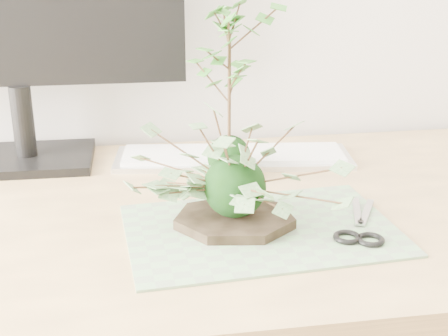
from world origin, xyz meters
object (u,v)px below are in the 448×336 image
at_px(desk, 223,253).
at_px(ivy_kokedama, 235,159).
at_px(keyboard, 233,157).
at_px(maple_kokedama, 229,51).

height_order(desk, ivy_kokedama, ivy_kokedama).
relative_size(desk, ivy_kokedama, 5.73).
bearing_deg(keyboard, maple_kokedama, -97.80).
distance_m(desk, maple_kokedama, 0.35).
height_order(maple_kokedama, keyboard, maple_kokedama).
distance_m(ivy_kokedama, maple_kokedama, 0.24).
distance_m(desk, ivy_kokedama, 0.21).
xyz_separation_m(desk, ivy_kokedama, (0.00, -0.08, 0.20)).
bearing_deg(desk, ivy_kokedama, -87.03).
bearing_deg(desk, keyboard, 75.87).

